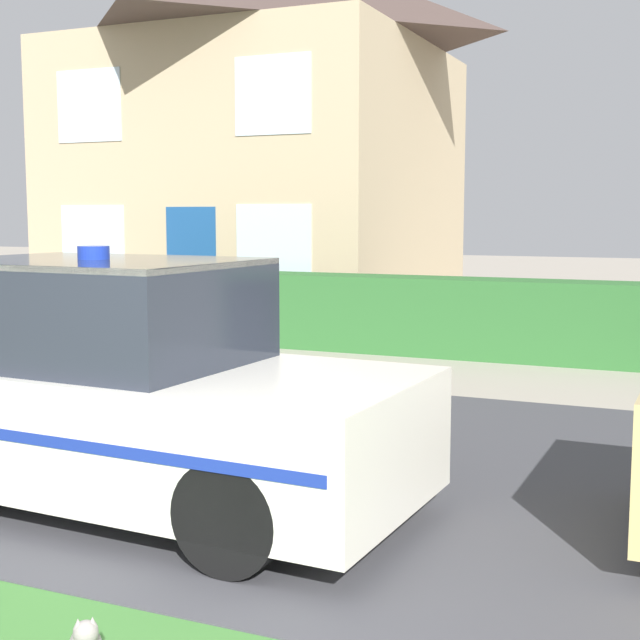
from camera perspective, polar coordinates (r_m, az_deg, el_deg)
The scene contains 4 objects.
road_strip at distance 7.05m, azimuth 4.39°, elevation -9.40°, with size 28.00×5.75×0.01m, color #424247.
garden_hedge at distance 12.61m, azimuth 7.50°, elevation 0.24°, with size 11.11×0.79×1.09m, color #2D662D.
police_car at distance 6.16m, azimuth -12.36°, elevation -4.37°, with size 3.91×1.86×1.74m.
house_left at distance 18.98m, azimuth -3.56°, elevation 12.44°, with size 7.13×7.03×7.53m.
Camera 1 is at (2.22, -2.50, 1.97)m, focal length 50.00 mm.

